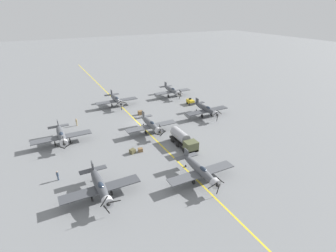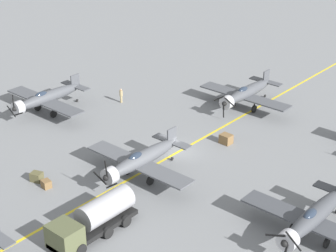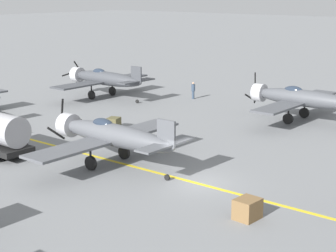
# 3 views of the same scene
# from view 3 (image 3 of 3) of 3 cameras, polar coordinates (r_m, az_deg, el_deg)

# --- Properties ---
(ground_plane) EXTENTS (400.00, 400.00, 0.00)m
(ground_plane) POSITION_cam_3_polar(r_m,az_deg,el_deg) (32.97, 2.49, -5.71)
(ground_plane) COLOR slate
(taxiway_stripe) EXTENTS (0.30, 160.00, 0.01)m
(taxiway_stripe) POSITION_cam_3_polar(r_m,az_deg,el_deg) (32.97, 2.49, -5.70)
(taxiway_stripe) COLOR yellow
(taxiway_stripe) RESTS_ON ground
(airplane_mid_center) EXTENTS (12.00, 9.98, 3.80)m
(airplane_mid_center) POSITION_cam_3_polar(r_m,az_deg,el_deg) (35.60, -5.79, -0.91)
(airplane_mid_center) COLOR #53565B
(airplane_mid_center) RESTS_ON ground
(airplane_far_right) EXTENTS (12.00, 9.98, 3.65)m
(airplane_far_right) POSITION_cam_3_polar(r_m,az_deg,el_deg) (58.41, -6.51, 4.82)
(airplane_far_right) COLOR #404248
(airplane_far_right) RESTS_ON ground
(airplane_mid_right) EXTENTS (12.00, 9.98, 3.80)m
(airplane_mid_right) POSITION_cam_3_polar(r_m,az_deg,el_deg) (48.71, 13.37, 2.76)
(airplane_mid_right) COLOR #4B4E53
(airplane_mid_right) RESTS_ON ground
(ground_crew_walking) EXTENTS (0.38, 0.38, 1.74)m
(ground_crew_walking) POSITION_cam_3_polar(r_m,az_deg,el_deg) (57.64, 2.58, 3.70)
(ground_crew_walking) COLOR #334256
(ground_crew_walking) RESTS_ON ground
(supply_crate_by_tanker) EXTENTS (1.01, 0.90, 0.74)m
(supply_crate_by_tanker) POSITION_cam_3_polar(r_m,az_deg,el_deg) (44.61, -7.15, -0.12)
(supply_crate_by_tanker) COLOR brown
(supply_crate_by_tanker) RESTS_ON ground
(supply_crate_mid_lane) EXTENTS (1.29, 1.18, 0.88)m
(supply_crate_mid_lane) POSITION_cam_3_polar(r_m,az_deg,el_deg) (45.59, -5.53, 0.31)
(supply_crate_mid_lane) COLOR brown
(supply_crate_mid_lane) RESTS_ON ground
(supply_crate_outboard) EXTENTS (1.29, 1.10, 1.03)m
(supply_crate_outboard) POSITION_cam_3_polar(r_m,az_deg,el_deg) (27.99, 8.07, -8.34)
(supply_crate_outboard) COLOR brown
(supply_crate_outboard) RESTS_ON ground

